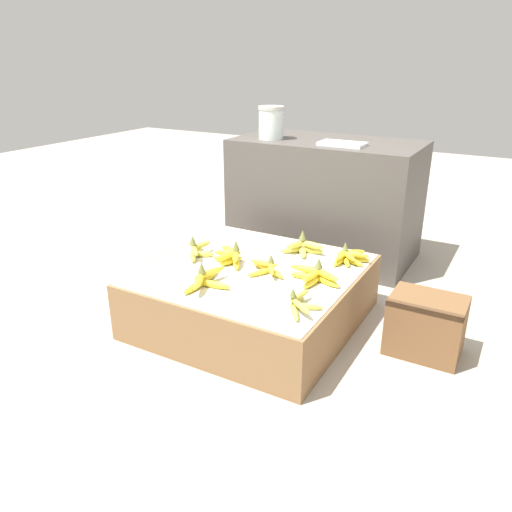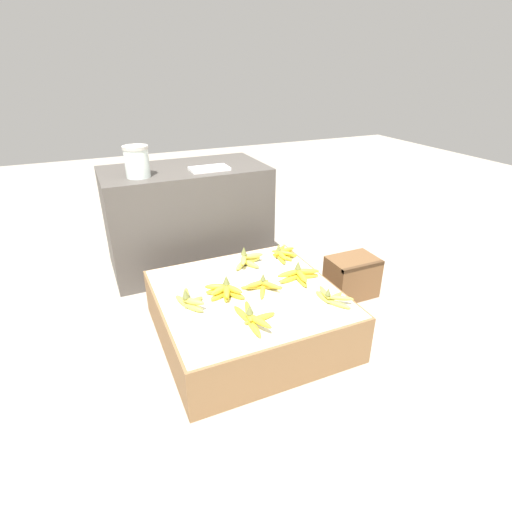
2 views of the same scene
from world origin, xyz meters
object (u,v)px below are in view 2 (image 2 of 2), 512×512
banana_bunch_middle_right (299,275)px  wooden_crate (352,277)px  banana_bunch_front_right (332,297)px  banana_bunch_middle_midright (263,286)px  glass_jar (137,162)px  banana_bunch_front_midleft (252,317)px  banana_bunch_back_midright (247,260)px  banana_bunch_middle_midleft (225,291)px  banana_bunch_back_right (282,254)px  banana_bunch_middle_left (189,300)px  foam_tray_white (209,169)px

banana_bunch_middle_right → wooden_crate: bearing=14.0°
banana_bunch_front_right → banana_bunch_middle_midright: 0.36m
banana_bunch_front_right → glass_jar: glass_jar is taller
banana_bunch_front_midleft → banana_bunch_back_midright: bearing=69.4°
banana_bunch_middle_midleft → wooden_crate: bearing=7.0°
banana_bunch_middle_midright → banana_bunch_back_right: 0.41m
wooden_crate → banana_bunch_front_midleft: 0.94m
banana_bunch_middle_right → banana_bunch_front_midleft: bearing=-146.3°
banana_bunch_middle_left → banana_bunch_middle_midleft: bearing=3.5°
banana_bunch_middle_midleft → banana_bunch_back_right: 0.55m
banana_bunch_middle_midleft → foam_tray_white: foam_tray_white is taller
banana_bunch_middle_left → foam_tray_white: bearing=64.6°
banana_bunch_back_midright → banana_bunch_middle_midright: bearing=-97.5°
banana_bunch_middle_right → foam_tray_white: bearing=104.5°
wooden_crate → banana_bunch_front_midleft: (-0.85, -0.37, 0.17)m
glass_jar → banana_bunch_back_right: bearing=-37.8°
banana_bunch_front_midleft → banana_bunch_front_right: bearing=0.7°
banana_bunch_middle_left → banana_bunch_middle_midleft: 0.19m
glass_jar → banana_bunch_middle_midright: bearing=-62.8°
banana_bunch_middle_midleft → banana_bunch_middle_right: (0.43, -0.01, -0.00)m
banana_bunch_back_right → glass_jar: bearing=142.2°
banana_bunch_front_midleft → banana_bunch_front_right: (0.43, 0.01, -0.01)m
banana_bunch_front_midleft → banana_bunch_middle_right: banana_bunch_middle_right is taller
glass_jar → banana_bunch_middle_right: bearing=-51.6°
banana_bunch_back_right → foam_tray_white: bearing=115.7°
banana_bunch_front_midleft → banana_bunch_middle_midright: 0.29m
banana_bunch_middle_left → banana_bunch_middle_midright: 0.39m
banana_bunch_middle_midleft → banana_bunch_back_right: bearing=30.7°
banana_bunch_front_midleft → glass_jar: glass_jar is taller
banana_bunch_middle_midleft → banana_bunch_middle_right: banana_bunch_middle_midleft is taller
banana_bunch_middle_right → glass_jar: bearing=128.4°
banana_bunch_back_midright → foam_tray_white: size_ratio=0.84×
banana_bunch_middle_midright → glass_jar: bearing=117.2°
banana_bunch_front_right → foam_tray_white: 1.20m
banana_bunch_middle_right → glass_jar: 1.18m
banana_bunch_middle_midright → banana_bunch_back_midright: size_ratio=1.02×
banana_bunch_back_midright → banana_bunch_back_right: size_ratio=0.97×
banana_bunch_middle_midright → banana_bunch_back_midright: (0.04, 0.30, 0.01)m
banana_bunch_middle_midleft → foam_tray_white: 0.95m
banana_bunch_middle_left → banana_bunch_middle_midright: (0.39, -0.01, -0.01)m
banana_bunch_back_midright → banana_bunch_back_right: bearing=1.2°
banana_bunch_middle_left → banana_bunch_back_midright: banana_bunch_back_midright is taller
wooden_crate → banana_bunch_middle_midright: banana_bunch_middle_midright is taller
banana_bunch_front_midleft → banana_bunch_middle_midright: bearing=55.9°
banana_bunch_front_right → banana_bunch_back_right: 0.54m
banana_bunch_front_midleft → banana_bunch_back_midright: (0.20, 0.54, 0.00)m
banana_bunch_front_midleft → banana_bunch_middle_left: size_ratio=1.36×
banana_bunch_middle_midright → banana_bunch_back_midright: banana_bunch_back_midright is taller
banana_bunch_back_right → glass_jar: 1.04m
banana_bunch_back_right → banana_bunch_middle_midleft: bearing=-149.3°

